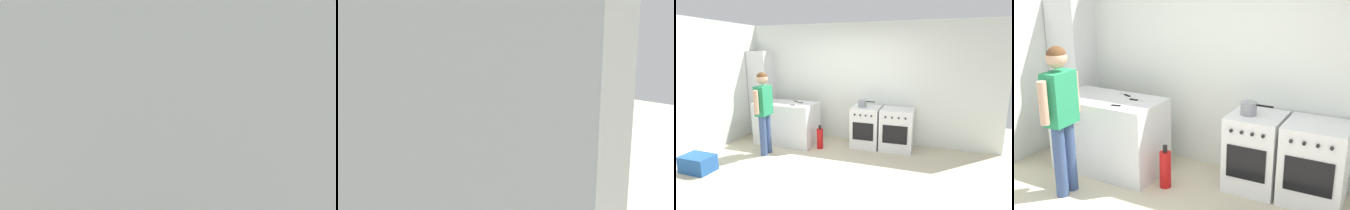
% 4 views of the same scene
% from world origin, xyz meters
% --- Properties ---
extents(ground_plane, '(8.00, 8.00, 0.00)m').
position_xyz_m(ground_plane, '(0.00, 0.00, 0.00)').
color(ground_plane, beige).
extents(back_wall, '(6.00, 0.10, 2.60)m').
position_xyz_m(back_wall, '(0.00, 1.95, 1.30)').
color(back_wall, silver).
rests_on(back_wall, ground).
extents(side_wall_left, '(0.10, 3.10, 2.60)m').
position_xyz_m(side_wall_left, '(-2.60, 0.40, 1.30)').
color(side_wall_left, silver).
rests_on(side_wall_left, ground).
extents(counter_unit, '(1.30, 0.70, 0.90)m').
position_xyz_m(counter_unit, '(-1.35, 1.20, 0.45)').
color(counter_unit, silver).
rests_on(counter_unit, ground).
extents(oven_left, '(0.57, 0.62, 0.85)m').
position_xyz_m(oven_left, '(0.35, 1.58, 0.43)').
color(oven_left, white).
rests_on(oven_left, ground).
extents(oven_right, '(0.64, 0.62, 0.85)m').
position_xyz_m(oven_right, '(0.99, 1.58, 0.43)').
color(oven_right, white).
rests_on(oven_right, ground).
extents(pot, '(0.35, 0.17, 0.14)m').
position_xyz_m(pot, '(0.27, 1.54, 0.92)').
color(pot, gray).
rests_on(pot, oven_left).
extents(knife_utility, '(0.25, 0.04, 0.01)m').
position_xyz_m(knife_utility, '(-0.98, 1.28, 0.90)').
color(knife_utility, silver).
rests_on(knife_utility, counter_unit).
extents(knife_bread, '(0.35, 0.08, 0.01)m').
position_xyz_m(knife_bread, '(-1.18, 0.98, 0.90)').
color(knife_bread, silver).
rests_on(knife_bread, counter_unit).
extents(knife_paring, '(0.20, 0.10, 0.01)m').
position_xyz_m(knife_paring, '(-1.24, 1.40, 0.91)').
color(knife_paring, silver).
rests_on(knife_paring, counter_unit).
extents(person, '(0.22, 0.57, 1.61)m').
position_xyz_m(person, '(-1.40, 0.48, 0.96)').
color(person, '#384C7A').
rests_on(person, ground).
extents(fire_extinguisher, '(0.13, 0.13, 0.50)m').
position_xyz_m(fire_extinguisher, '(-0.52, 1.10, 0.22)').
color(fire_extinguisher, red).
rests_on(fire_extinguisher, ground).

